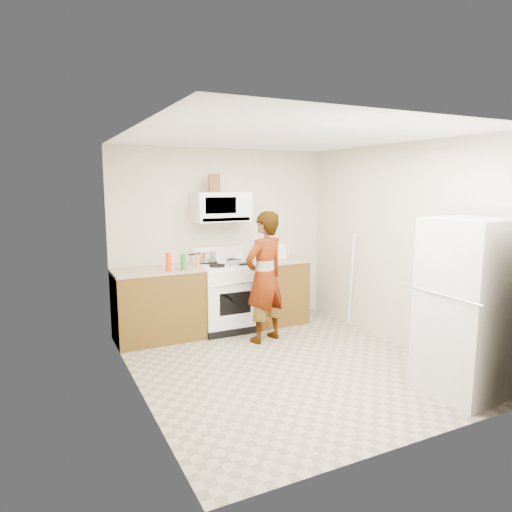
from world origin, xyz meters
TOP-DOWN VIEW (x-y plane):
  - floor at (0.00, 0.00)m, footprint 3.60×3.60m
  - back_wall at (0.00, 1.79)m, footprint 3.20×0.02m
  - right_wall at (1.59, 0.00)m, footprint 0.02×3.60m
  - cabinet_left at (-1.04, 1.49)m, footprint 1.12×0.62m
  - counter_left at (-1.04, 1.49)m, footprint 1.14×0.64m
  - cabinet_right at (0.68, 1.49)m, footprint 0.80×0.62m
  - counter_right at (0.68, 1.49)m, footprint 0.82×0.64m
  - gas_range at (-0.10, 1.48)m, footprint 0.76×0.65m
  - microwave at (-0.10, 1.61)m, footprint 0.76×0.38m
  - person at (0.17, 0.83)m, footprint 0.70×0.57m
  - fridge at (1.20, -1.34)m, footprint 0.76×0.76m
  - kettle at (0.83, 1.57)m, footprint 0.16×0.16m
  - jug at (-0.22, 1.56)m, footprint 0.17×0.17m
  - saucepan at (-0.31, 1.65)m, footprint 0.30×0.30m
  - tray at (-0.00, 1.34)m, footprint 0.26×0.18m
  - bottle_spray at (-0.96, 1.25)m, footprint 0.09×0.09m
  - bottle_hot_sauce at (-0.53, 1.41)m, footprint 0.06×0.06m
  - bottle_green_cap at (-0.76, 1.28)m, footprint 0.07×0.07m
  - pot_lid at (-0.75, 1.33)m, footprint 0.28×0.28m
  - broom at (1.53, 0.81)m, footprint 0.17×0.27m

SIDE VIEW (x-z plane):
  - floor at x=0.00m, z-range 0.00..0.00m
  - cabinet_left at x=-1.04m, z-range 0.00..0.90m
  - cabinet_right at x=0.68m, z-range 0.00..0.90m
  - gas_range at x=-0.10m, z-range -0.08..1.05m
  - broom at x=1.53m, z-range 0.01..1.35m
  - person at x=0.17m, z-range 0.00..1.68m
  - fridge at x=1.20m, z-range 0.00..1.70m
  - counter_left at x=-1.04m, z-range 0.90..0.93m
  - counter_right at x=0.68m, z-range 0.90..0.93m
  - pot_lid at x=-0.75m, z-range 0.94..0.95m
  - tray at x=0.00m, z-range 0.93..0.98m
  - bottle_hot_sauce at x=-0.53m, z-range 0.94..1.10m
  - saucepan at x=-0.31m, z-range 0.95..1.09m
  - kettle at x=0.83m, z-range 0.94..1.11m
  - bottle_green_cap at x=-0.76m, z-range 0.94..1.14m
  - bottle_spray at x=-0.96m, z-range 0.94..1.17m
  - back_wall at x=0.00m, z-range 0.00..2.50m
  - right_wall at x=1.59m, z-range 0.00..2.50m
  - microwave at x=-0.10m, z-range 1.50..1.90m
  - jug at x=-0.22m, z-range 1.90..2.14m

